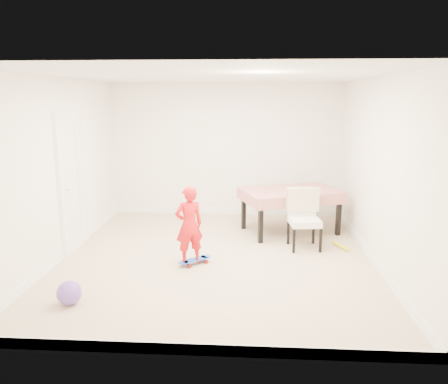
# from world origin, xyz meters

# --- Properties ---
(ground) EXTENTS (5.00, 5.00, 0.00)m
(ground) POSITION_xyz_m (0.00, 0.00, 0.00)
(ground) COLOR tan
(ground) RESTS_ON ground
(ceiling) EXTENTS (4.50, 5.00, 0.04)m
(ceiling) POSITION_xyz_m (0.00, 0.00, 2.58)
(ceiling) COLOR white
(ceiling) RESTS_ON wall_back
(wall_back) EXTENTS (4.50, 0.04, 2.60)m
(wall_back) POSITION_xyz_m (0.00, 2.48, 1.30)
(wall_back) COLOR white
(wall_back) RESTS_ON ground
(wall_front) EXTENTS (4.50, 0.04, 2.60)m
(wall_front) POSITION_xyz_m (0.00, -2.48, 1.30)
(wall_front) COLOR white
(wall_front) RESTS_ON ground
(wall_left) EXTENTS (0.04, 5.00, 2.60)m
(wall_left) POSITION_xyz_m (-2.23, 0.00, 1.30)
(wall_left) COLOR white
(wall_left) RESTS_ON ground
(wall_right) EXTENTS (0.04, 5.00, 2.60)m
(wall_right) POSITION_xyz_m (2.23, 0.00, 1.30)
(wall_right) COLOR white
(wall_right) RESTS_ON ground
(door) EXTENTS (0.11, 0.94, 2.11)m
(door) POSITION_xyz_m (-2.22, 0.30, 1.02)
(door) COLOR white
(door) RESTS_ON ground
(baseboard_back) EXTENTS (4.50, 0.02, 0.12)m
(baseboard_back) POSITION_xyz_m (0.00, 2.49, 0.06)
(baseboard_back) COLOR white
(baseboard_back) RESTS_ON ground
(baseboard_front) EXTENTS (4.50, 0.02, 0.12)m
(baseboard_front) POSITION_xyz_m (0.00, -2.49, 0.06)
(baseboard_front) COLOR white
(baseboard_front) RESTS_ON ground
(baseboard_left) EXTENTS (0.02, 5.00, 0.12)m
(baseboard_left) POSITION_xyz_m (-2.24, 0.00, 0.06)
(baseboard_left) COLOR white
(baseboard_left) RESTS_ON ground
(baseboard_right) EXTENTS (0.02, 5.00, 0.12)m
(baseboard_right) POSITION_xyz_m (2.24, 0.00, 0.06)
(baseboard_right) COLOR white
(baseboard_right) RESTS_ON ground
(dining_table) EXTENTS (1.86, 1.51, 0.76)m
(dining_table) POSITION_xyz_m (1.18, 1.36, 0.38)
(dining_table) COLOR red
(dining_table) RESTS_ON ground
(dining_chair) EXTENTS (0.58, 0.65, 0.93)m
(dining_chair) POSITION_xyz_m (1.33, 0.51, 0.46)
(dining_chair) COLOR silver
(dining_chair) RESTS_ON ground
(skateboard) EXTENTS (0.51, 0.47, 0.08)m
(skateboard) POSITION_xyz_m (-0.29, -0.27, 0.04)
(skateboard) COLOR blue
(skateboard) RESTS_ON ground
(child) EXTENTS (0.48, 0.42, 1.10)m
(child) POSITION_xyz_m (-0.35, -0.30, 0.55)
(child) COLOR red
(child) RESTS_ON ground
(balloon) EXTENTS (0.28, 0.28, 0.28)m
(balloon) POSITION_xyz_m (-1.55, -1.58, 0.14)
(balloon) COLOR #6E4AB3
(balloon) RESTS_ON ground
(foam_toy) EXTENTS (0.22, 0.39, 0.06)m
(foam_toy) POSITION_xyz_m (1.92, 0.54, 0.03)
(foam_toy) COLOR yellow
(foam_toy) RESTS_ON ground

